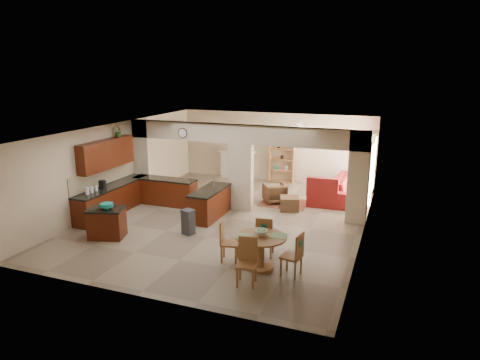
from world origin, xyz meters
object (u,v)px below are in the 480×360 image
at_px(kitchen_island, 107,223).
at_px(dining_table, 261,247).
at_px(armchair, 275,193).
at_px(sofa, 351,188).

distance_m(kitchen_island, dining_table, 4.55).
xyz_separation_m(kitchen_island, armchair, (3.41, 4.71, -0.09)).
distance_m(dining_table, armchair, 5.15).
bearing_deg(dining_table, armchair, 102.63).
distance_m(sofa, armchair, 2.76).
height_order(dining_table, sofa, sofa).
xyz_separation_m(kitchen_island, sofa, (5.86, 5.98, -0.01)).
bearing_deg(armchair, kitchen_island, 19.06).
bearing_deg(kitchen_island, sofa, 28.28).
relative_size(sofa, armchair, 3.83).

